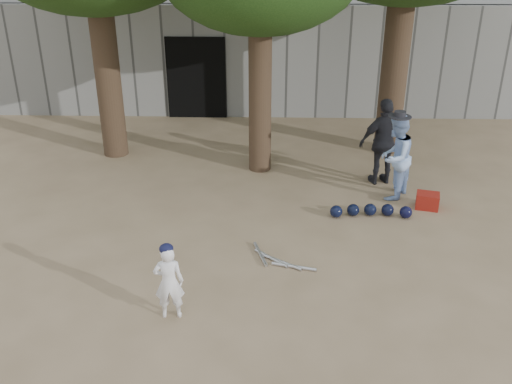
{
  "coord_description": "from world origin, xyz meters",
  "views": [
    {
      "loc": [
        0.82,
        -7.42,
        4.99
      ],
      "look_at": [
        0.6,
        1.0,
        0.95
      ],
      "focal_mm": 40.0,
      "sensor_mm": 36.0,
      "label": 1
    }
  ],
  "objects_px": {
    "boy_player": "(169,282)",
    "spectator_blue": "(395,157)",
    "red_bag": "(427,201)",
    "spectator_dark": "(384,142)"
  },
  "relations": [
    {
      "from": "boy_player",
      "to": "spectator_dark",
      "type": "distance_m",
      "value": 5.87
    },
    {
      "from": "boy_player",
      "to": "spectator_blue",
      "type": "xyz_separation_m",
      "value": [
        3.76,
        3.88,
        0.29
      ]
    },
    {
      "from": "spectator_dark",
      "to": "red_bag",
      "type": "distance_m",
      "value": 1.54
    },
    {
      "from": "spectator_dark",
      "to": "red_bag",
      "type": "relative_size",
      "value": 4.29
    },
    {
      "from": "spectator_dark",
      "to": "red_bag",
      "type": "height_order",
      "value": "spectator_dark"
    },
    {
      "from": "boy_player",
      "to": "red_bag",
      "type": "distance_m",
      "value": 5.55
    },
    {
      "from": "boy_player",
      "to": "spectator_blue",
      "type": "distance_m",
      "value": 5.41
    },
    {
      "from": "spectator_blue",
      "to": "spectator_dark",
      "type": "relative_size",
      "value": 0.94
    },
    {
      "from": "boy_player",
      "to": "spectator_dark",
      "type": "bearing_deg",
      "value": -135.26
    },
    {
      "from": "red_bag",
      "to": "spectator_dark",
      "type": "bearing_deg",
      "value": 120.61
    }
  ]
}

